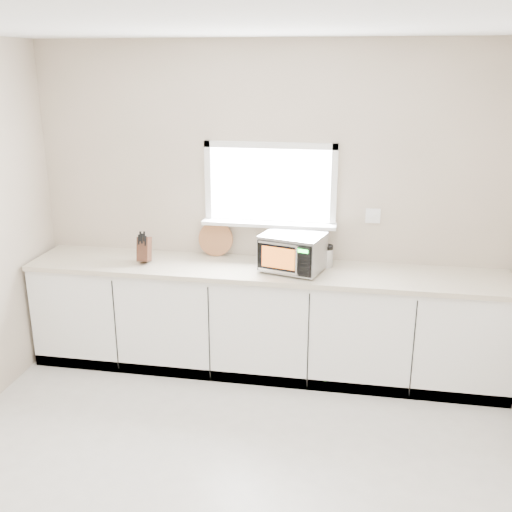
# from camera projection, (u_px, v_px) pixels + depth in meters

# --- Properties ---
(ground) EXTENTS (4.00, 4.00, 0.00)m
(ground) POSITION_uv_depth(u_px,v_px,m) (217.00, 504.00, 3.57)
(ground) COLOR beige
(ground) RESTS_ON ground
(back_wall) EXTENTS (4.00, 0.17, 2.70)m
(back_wall) POSITION_uv_depth(u_px,v_px,m) (270.00, 206.00, 5.02)
(back_wall) COLOR beige
(back_wall) RESTS_ON ground
(cabinets) EXTENTS (3.92, 0.60, 0.88)m
(cabinets) POSITION_uv_depth(u_px,v_px,m) (264.00, 321.00, 5.03)
(cabinets) COLOR white
(cabinets) RESTS_ON ground
(countertop) EXTENTS (3.92, 0.64, 0.04)m
(countertop) POSITION_uv_depth(u_px,v_px,m) (264.00, 270.00, 4.88)
(countertop) COLOR beige
(countertop) RESTS_ON cabinets
(microwave) EXTENTS (0.54, 0.47, 0.30)m
(microwave) POSITION_uv_depth(u_px,v_px,m) (293.00, 252.00, 4.76)
(microwave) COLOR black
(microwave) RESTS_ON countertop
(knife_block) EXTENTS (0.11, 0.20, 0.28)m
(knife_block) POSITION_uv_depth(u_px,v_px,m) (144.00, 249.00, 4.97)
(knife_block) COLOR #482719
(knife_block) RESTS_ON countertop
(cutting_board) EXTENTS (0.30, 0.07, 0.30)m
(cutting_board) POSITION_uv_depth(u_px,v_px,m) (216.00, 239.00, 5.14)
(cutting_board) COLOR #A86541
(cutting_board) RESTS_ON countertop
(coffee_grinder) EXTENTS (0.12, 0.12, 0.19)m
(coffee_grinder) POSITION_uv_depth(u_px,v_px,m) (327.00, 256.00, 4.88)
(coffee_grinder) COLOR #ABADB2
(coffee_grinder) RESTS_ON countertop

